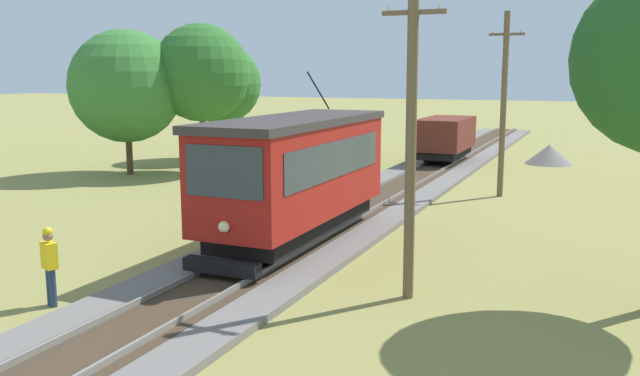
# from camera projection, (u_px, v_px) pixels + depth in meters

# --- Properties ---
(red_tram) EXTENTS (2.60, 8.54, 4.79)m
(red_tram) POSITION_uv_depth(u_px,v_px,m) (297.00, 173.00, 19.31)
(red_tram) COLOR maroon
(red_tram) RESTS_ON rail_right
(freight_car) EXTENTS (2.40, 5.20, 2.31)m
(freight_car) POSITION_uv_depth(u_px,v_px,m) (445.00, 137.00, 36.87)
(freight_car) COLOR maroon
(freight_car) RESTS_ON rail_right
(utility_pole_near_tram) EXTENTS (1.40, 0.35, 7.20)m
(utility_pole_near_tram) POSITION_uv_depth(u_px,v_px,m) (411.00, 136.00, 14.49)
(utility_pole_near_tram) COLOR brown
(utility_pole_near_tram) RESTS_ON ground
(utility_pole_mid) EXTENTS (1.40, 0.43, 7.50)m
(utility_pole_mid) POSITION_uv_depth(u_px,v_px,m) (504.00, 104.00, 26.91)
(utility_pole_mid) COLOR brown
(utility_pole_mid) RESTS_ON ground
(gravel_pile) EXTENTS (2.66, 2.66, 1.11)m
(gravel_pile) POSITION_uv_depth(u_px,v_px,m) (549.00, 154.00, 37.40)
(gravel_pile) COLOR gray
(gravel_pile) RESTS_ON ground
(track_worker) EXTENTS (0.44, 0.37, 1.78)m
(track_worker) POSITION_uv_depth(u_px,v_px,m) (50.00, 263.00, 14.44)
(track_worker) COLOR navy
(track_worker) RESTS_ON ground
(tree_right_near) EXTENTS (4.93, 4.93, 7.55)m
(tree_right_near) POSITION_uv_depth(u_px,v_px,m) (201.00, 73.00, 33.43)
(tree_right_near) COLOR #4C3823
(tree_right_near) RESTS_ON ground
(tree_right_far) EXTENTS (4.70, 4.70, 6.83)m
(tree_right_far) POSITION_uv_depth(u_px,v_px,m) (221.00, 84.00, 38.76)
(tree_right_far) COLOR #4C3823
(tree_right_far) RESTS_ON ground
(tree_horizon) EXTENTS (5.59, 5.59, 7.22)m
(tree_horizon) POSITION_uv_depth(u_px,v_px,m) (126.00, 86.00, 32.89)
(tree_horizon) COLOR #4C3823
(tree_horizon) RESTS_ON ground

